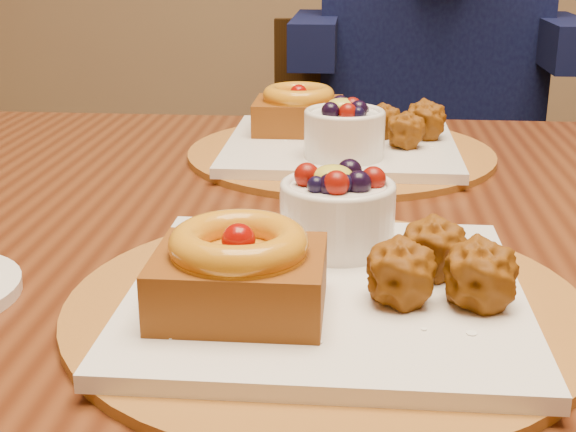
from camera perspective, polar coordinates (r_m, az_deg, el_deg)
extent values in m
cube|color=#3D190B|center=(0.80, 3.35, -1.14)|extent=(1.60, 0.90, 0.04)
cylinder|color=brown|center=(0.59, 2.73, -6.33)|extent=(0.38, 0.38, 0.01)
cube|color=white|center=(0.59, 2.74, -5.45)|extent=(0.28, 0.28, 0.01)
cube|color=#552D08|center=(0.54, -3.48, -4.70)|extent=(0.11, 0.09, 0.04)
torus|color=#B36B0B|center=(0.53, -3.54, -1.93)|extent=(0.09, 0.09, 0.02)
sphere|color=#7C0702|center=(0.53, -3.54, -1.73)|extent=(0.02, 0.02, 0.02)
sphere|color=#7C3F09|center=(0.60, 10.25, -2.33)|extent=(0.05, 0.05, 0.05)
sphere|color=#7C3F09|center=(0.55, 7.91, -4.12)|extent=(0.05, 0.05, 0.05)
sphere|color=#7C3F09|center=(0.56, 13.40, -4.24)|extent=(0.05, 0.05, 0.05)
cylinder|color=white|center=(0.64, 3.52, -0.06)|extent=(0.09, 0.09, 0.05)
torus|color=white|center=(0.64, 3.57, 2.13)|extent=(0.09, 0.09, 0.01)
ellipsoid|color=gold|center=(0.63, 3.22, 2.83)|extent=(0.03, 0.03, 0.02)
cylinder|color=brown|center=(1.00, 3.76, 4.48)|extent=(0.38, 0.38, 0.01)
cube|color=white|center=(1.00, 3.77, 5.03)|extent=(0.28, 0.28, 0.01)
cube|color=#552D08|center=(1.04, 0.75, 7.13)|extent=(0.11, 0.09, 0.04)
torus|color=#B36B0B|center=(1.04, 0.76, 8.62)|extent=(0.09, 0.09, 0.02)
sphere|color=#7C0702|center=(1.04, 0.76, 8.73)|extent=(0.02, 0.02, 0.02)
sphere|color=#7C3F09|center=(0.97, 8.32, 6.03)|extent=(0.05, 0.05, 0.05)
sphere|color=#7C3F09|center=(1.02, 6.68, 6.70)|extent=(0.05, 0.05, 0.05)
sphere|color=#7C3F09|center=(1.02, 9.68, 6.60)|extent=(0.05, 0.05, 0.05)
cylinder|color=white|center=(0.92, 4.02, 5.77)|extent=(0.09, 0.09, 0.05)
torus|color=white|center=(0.91, 4.06, 7.33)|extent=(0.09, 0.09, 0.01)
ellipsoid|color=gold|center=(0.91, 3.82, 7.83)|extent=(0.03, 0.03, 0.02)
cube|color=black|center=(1.70, 5.67, -1.40)|extent=(0.43, 0.43, 0.04)
cylinder|color=black|center=(1.63, -0.61, -10.78)|extent=(0.03, 0.03, 0.40)
cylinder|color=black|center=(1.65, 11.99, -10.82)|extent=(0.03, 0.03, 0.40)
cylinder|color=black|center=(1.94, -0.06, -5.58)|extent=(0.03, 0.03, 0.40)
cylinder|color=black|center=(1.96, 10.39, -5.67)|extent=(0.03, 0.03, 0.40)
cube|color=black|center=(1.82, 5.59, 7.02)|extent=(0.41, 0.05, 0.43)
cube|color=black|center=(1.72, 10.21, 13.40)|extent=(0.45, 0.23, 0.64)
cube|color=black|center=(1.60, 1.98, 12.50)|extent=(0.08, 0.32, 0.08)
cube|color=black|center=(1.64, 18.82, 11.69)|extent=(0.08, 0.32, 0.08)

